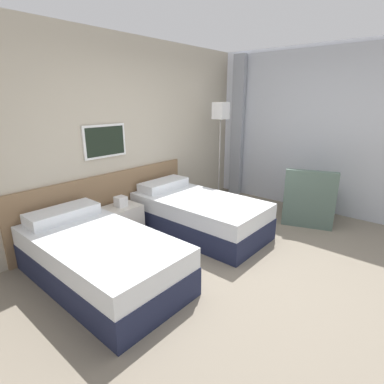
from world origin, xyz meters
The scene contains 8 objects.
ground_plane centered at (0.00, 0.00, 0.00)m, with size 16.00×16.00×0.00m, color slate.
wall_headboard centered at (-0.03, 2.14, 1.30)m, with size 10.00×0.10×2.70m.
wall_window centered at (2.45, -0.09, 1.34)m, with size 0.21×4.61×2.70m.
bed_near_door centered at (-1.25, 1.13, 0.27)m, with size 1.00×1.90×0.65m.
bed_near_window centered at (0.38, 1.13, 0.27)m, with size 1.00×1.90×0.65m.
nightstand centered at (-0.43, 1.84, 0.23)m, with size 0.49×0.39×0.59m.
floor_lamp centered at (1.57, 1.63, 1.50)m, with size 0.24×0.24×1.80m.
armchair centered at (1.88, 0.09, 0.27)m, with size 1.04×0.97×0.87m.
Camera 1 is at (-2.74, -1.42, 1.86)m, focal length 28.00 mm.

